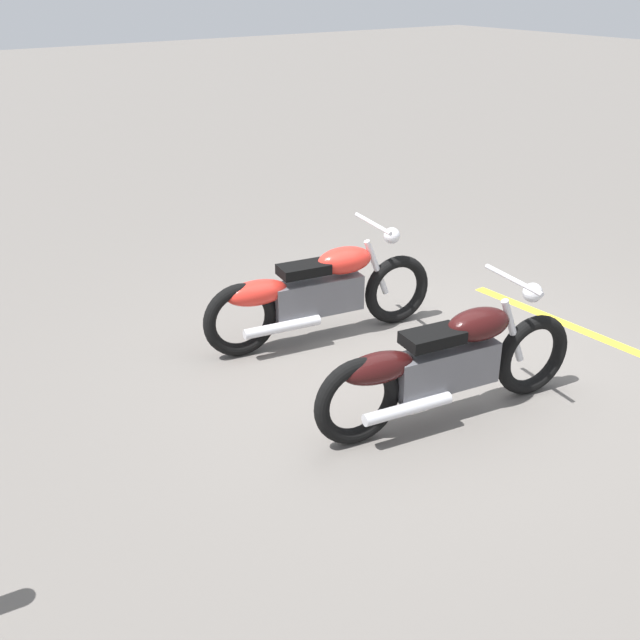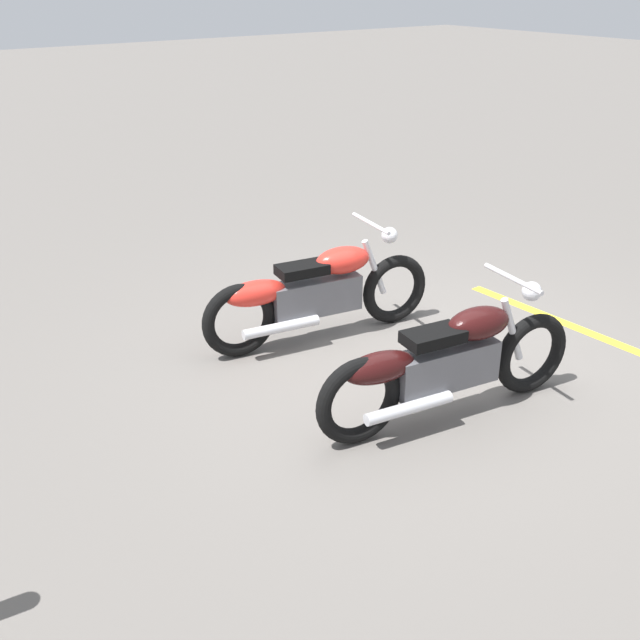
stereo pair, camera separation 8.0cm
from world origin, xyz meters
TOP-DOWN VIEW (x-y plane):
  - ground_plane at (0.00, 0.00)m, footprint 60.00×60.00m
  - motorcycle_bright_foreground at (0.48, -0.82)m, footprint 2.22×0.66m
  - motorcycle_dark_foreground at (0.48, 0.81)m, footprint 2.22×0.64m
  - parking_stripe_near at (-1.66, 0.79)m, footprint 0.23×3.20m

SIDE VIEW (x-z plane):
  - ground_plane at x=0.00m, z-range 0.00..0.00m
  - parking_stripe_near at x=-1.66m, z-range 0.00..0.01m
  - motorcycle_bright_foreground at x=0.48m, z-range -0.06..0.98m
  - motorcycle_dark_foreground at x=0.48m, z-range -0.06..0.98m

